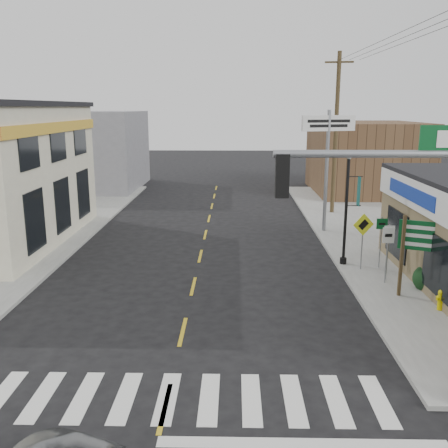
{
  "coord_description": "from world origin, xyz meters",
  "views": [
    {
      "loc": [
        1.58,
        -10.16,
        6.74
      ],
      "look_at": [
        1.22,
        6.62,
        2.8
      ],
      "focal_mm": 40.0,
      "sensor_mm": 36.0,
      "label": 1
    }
  ],
  "objects_px": {
    "fire_hydrant": "(441,299)",
    "lamp_post": "(348,201)",
    "guide_sign": "(423,245)",
    "utility_pole_far": "(336,132)",
    "traffic_signal_pole": "(446,246)",
    "dance_center_sign": "(328,140)"
  },
  "relations": [
    {
      "from": "fire_hydrant",
      "to": "lamp_post",
      "type": "xyz_separation_m",
      "value": [
        -2.12,
        5.02,
        2.38
      ]
    },
    {
      "from": "guide_sign",
      "to": "utility_pole_far",
      "type": "distance_m",
      "value": 15.02
    },
    {
      "from": "guide_sign",
      "to": "fire_hydrant",
      "type": "height_order",
      "value": "guide_sign"
    },
    {
      "from": "guide_sign",
      "to": "fire_hydrant",
      "type": "distance_m",
      "value": 2.0
    },
    {
      "from": "traffic_signal_pole",
      "to": "guide_sign",
      "type": "height_order",
      "value": "traffic_signal_pole"
    },
    {
      "from": "guide_sign",
      "to": "dance_center_sign",
      "type": "bearing_deg",
      "value": 123.48
    },
    {
      "from": "fire_hydrant",
      "to": "utility_pole_far",
      "type": "relative_size",
      "value": 0.07
    },
    {
      "from": "lamp_post",
      "to": "utility_pole_far",
      "type": "distance_m",
      "value": 11.27
    },
    {
      "from": "dance_center_sign",
      "to": "utility_pole_far",
      "type": "bearing_deg",
      "value": 56.43
    },
    {
      "from": "traffic_signal_pole",
      "to": "lamp_post",
      "type": "distance_m",
      "value": 10.47
    },
    {
      "from": "lamp_post",
      "to": "utility_pole_far",
      "type": "height_order",
      "value": "utility_pole_far"
    },
    {
      "from": "guide_sign",
      "to": "dance_center_sign",
      "type": "distance_m",
      "value": 10.32
    },
    {
      "from": "lamp_post",
      "to": "utility_pole_far",
      "type": "xyz_separation_m",
      "value": [
        1.51,
        10.93,
        2.31
      ]
    },
    {
      "from": "traffic_signal_pole",
      "to": "utility_pole_far",
      "type": "distance_m",
      "value": 21.47
    },
    {
      "from": "dance_center_sign",
      "to": "fire_hydrant",
      "type": "bearing_deg",
      "value": -97.88
    },
    {
      "from": "guide_sign",
      "to": "traffic_signal_pole",
      "type": "bearing_deg",
      "value": -84.0
    },
    {
      "from": "traffic_signal_pole",
      "to": "lamp_post",
      "type": "height_order",
      "value": "traffic_signal_pole"
    },
    {
      "from": "traffic_signal_pole",
      "to": "fire_hydrant",
      "type": "height_order",
      "value": "traffic_signal_pole"
    },
    {
      "from": "lamp_post",
      "to": "dance_center_sign",
      "type": "bearing_deg",
      "value": 82.23
    },
    {
      "from": "traffic_signal_pole",
      "to": "guide_sign",
      "type": "relative_size",
      "value": 2.11
    },
    {
      "from": "dance_center_sign",
      "to": "utility_pole_far",
      "type": "height_order",
      "value": "utility_pole_far"
    },
    {
      "from": "fire_hydrant",
      "to": "dance_center_sign",
      "type": "height_order",
      "value": "dance_center_sign"
    }
  ]
}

